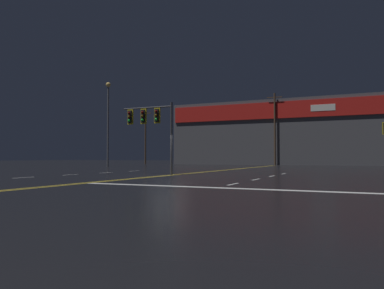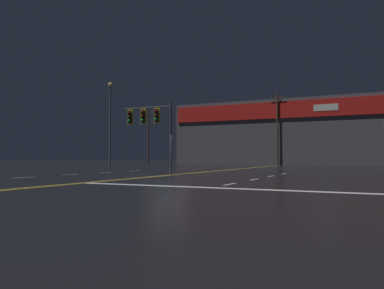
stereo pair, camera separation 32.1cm
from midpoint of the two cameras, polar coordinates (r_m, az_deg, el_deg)
The scene contains 6 objects.
ground_plane at distance 22.90m, azimuth -4.15°, elevation -4.73°, with size 200.00×200.00×0.00m, color black.
road_markings at distance 20.79m, azimuth -3.10°, elevation -5.00°, with size 17.75×60.00×0.01m.
traffic_signal_median at distance 24.25m, azimuth -6.92°, elevation 3.74°, with size 3.63×0.36×4.55m.
streetlight_near_left at distance 45.07m, azimuth -12.87°, elevation 4.69°, with size 0.56×0.56×9.93m.
building_backdrop at distance 59.89m, azimuth 13.97°, elevation 1.63°, with size 34.08×10.23×9.57m.
utility_pole_row at distance 54.46m, azimuth 13.98°, elevation 2.37°, with size 47.49×0.26×10.32m.
Camera 1 is at (10.85, -20.12, 1.11)m, focal length 35.00 mm.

